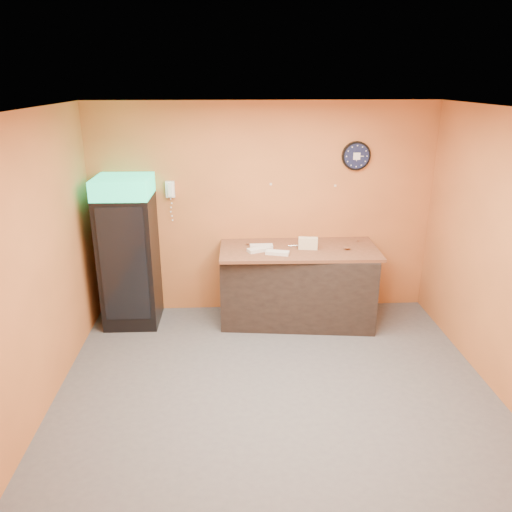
{
  "coord_description": "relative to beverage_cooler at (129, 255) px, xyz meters",
  "views": [
    {
      "loc": [
        -0.44,
        -4.41,
        3.06
      ],
      "look_at": [
        -0.17,
        0.6,
        1.26
      ],
      "focal_mm": 35.0,
      "sensor_mm": 36.0,
      "label": 1
    }
  ],
  "objects": [
    {
      "name": "floor",
      "position": [
        1.73,
        -1.61,
        -0.94
      ],
      "size": [
        4.5,
        4.5,
        0.0
      ],
      "primitive_type": "plane",
      "color": "#47474C",
      "rests_on": "ground"
    },
    {
      "name": "back_wall",
      "position": [
        1.73,
        0.39,
        0.46
      ],
      "size": [
        4.5,
        0.02,
        2.8
      ],
      "primitive_type": "cube",
      "color": "#CA7139",
      "rests_on": "floor"
    },
    {
      "name": "left_wall",
      "position": [
        -0.52,
        -1.61,
        0.46
      ],
      "size": [
        0.02,
        4.0,
        2.8
      ],
      "primitive_type": "cube",
      "color": "#CA7139",
      "rests_on": "floor"
    },
    {
      "name": "right_wall",
      "position": [
        3.98,
        -1.61,
        0.46
      ],
      "size": [
        0.02,
        4.0,
        2.8
      ],
      "primitive_type": "cube",
      "color": "#CA7139",
      "rests_on": "floor"
    },
    {
      "name": "ceiling",
      "position": [
        1.73,
        -1.61,
        1.86
      ],
      "size": [
        4.5,
        4.0,
        0.02
      ],
      "primitive_type": "cube",
      "color": "white",
      "rests_on": "back_wall"
    },
    {
      "name": "beverage_cooler",
      "position": [
        0.0,
        0.0,
        0.0
      ],
      "size": [
        0.68,
        0.7,
        1.93
      ],
      "rotation": [
        0.0,
        0.0,
        -0.01
      ],
      "color": "black",
      "rests_on": "floor"
    },
    {
      "name": "prep_counter",
      "position": [
        2.16,
        -0.04,
        -0.46
      ],
      "size": [
        2.02,
        1.07,
        0.97
      ],
      "primitive_type": "cube",
      "rotation": [
        0.0,
        0.0,
        -0.11
      ],
      "color": "black",
      "rests_on": "floor"
    },
    {
      "name": "wall_clock",
      "position": [
        2.93,
        0.36,
        1.17
      ],
      "size": [
        0.37,
        0.06,
        0.37
      ],
      "color": "black",
      "rests_on": "back_wall"
    },
    {
      "name": "wall_phone",
      "position": [
        0.53,
        0.34,
        0.76
      ],
      "size": [
        0.11,
        0.1,
        0.21
      ],
      "color": "white",
      "rests_on": "back_wall"
    },
    {
      "name": "butcher_paper",
      "position": [
        2.16,
        -0.04,
        0.05
      ],
      "size": [
        2.03,
        0.99,
        0.04
      ],
      "primitive_type": "cube",
      "rotation": [
        0.0,
        0.0,
        -0.03
      ],
      "color": "brown",
      "rests_on": "prep_counter"
    },
    {
      "name": "sub_roll_stack",
      "position": [
        2.27,
        -0.09,
        0.14
      ],
      "size": [
        0.25,
        0.11,
        0.15
      ],
      "rotation": [
        0.0,
        0.0,
        -0.13
      ],
      "color": "beige",
      "rests_on": "butcher_paper"
    },
    {
      "name": "wrapped_sandwich_left",
      "position": [
        1.65,
        -0.13,
        0.09
      ],
      "size": [
        0.32,
        0.23,
        0.04
      ],
      "primitive_type": "cube",
      "rotation": [
        0.0,
        0.0,
        0.43
      ],
      "color": "silver",
      "rests_on": "butcher_paper"
    },
    {
      "name": "wrapped_sandwich_mid",
      "position": [
        1.87,
        -0.26,
        0.09
      ],
      "size": [
        0.31,
        0.19,
        0.04
      ],
      "primitive_type": "cube",
      "rotation": [
        0.0,
        0.0,
        -0.28
      ],
      "color": "silver",
      "rests_on": "butcher_paper"
    },
    {
      "name": "wrapped_sandwich_right",
      "position": [
        1.69,
        -0.01,
        0.09
      ],
      "size": [
        0.29,
        0.12,
        0.04
      ],
      "primitive_type": "cube",
      "rotation": [
        0.0,
        0.0,
        0.02
      ],
      "color": "silver",
      "rests_on": "butcher_paper"
    },
    {
      "name": "kitchen_tool",
      "position": [
        2.2,
        0.02,
        0.1
      ],
      "size": [
        0.07,
        0.07,
        0.07
      ],
      "primitive_type": "cylinder",
      "color": "silver",
      "rests_on": "butcher_paper"
    }
  ]
}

